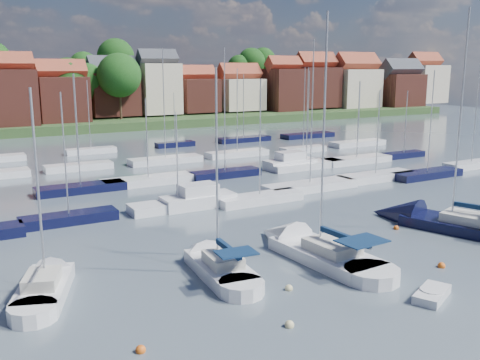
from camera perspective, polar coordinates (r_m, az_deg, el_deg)
ground at (r=70.70m, az=-7.40°, el=1.28°), size 260.00×260.00×0.00m
sailboat_left at (r=35.34m, az=-2.78°, el=-8.95°), size 3.69×10.52×14.07m
sailboat_centre at (r=38.49m, az=7.28°, el=-7.28°), size 4.36×13.46×17.93m
sailboat_navy at (r=47.39m, az=20.08°, el=-4.24°), size 7.98×14.18×18.94m
sailboat_far at (r=34.33m, az=-19.82°, el=-10.36°), size 5.75×9.97×12.91m
tender at (r=33.05m, az=19.79°, el=-11.41°), size 3.30×2.53×0.65m
buoy_a at (r=26.44m, az=-10.55°, el=-17.59°), size 0.49×0.49×0.49m
buoy_b at (r=28.31m, az=5.28°, el=-15.33°), size 0.49×0.49×0.49m
buoy_c at (r=32.48m, az=5.23°, el=-11.61°), size 0.47×0.47×0.47m
buoy_d at (r=38.15m, az=20.68°, el=-8.71°), size 0.51×0.51×0.51m
buoy_e at (r=45.58m, az=16.32°, el=-5.07°), size 0.44×0.44×0.44m
marina_field at (r=66.98m, az=-4.34°, el=1.12°), size 79.62×41.41×15.93m
far_shore_town at (r=159.90m, az=-19.40°, el=8.27°), size 212.46×90.00×22.27m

